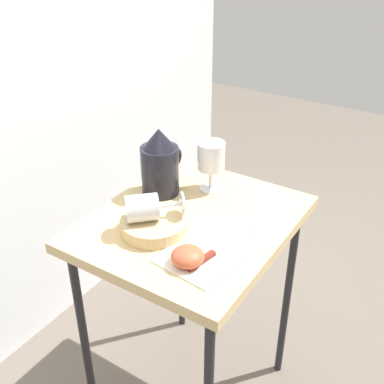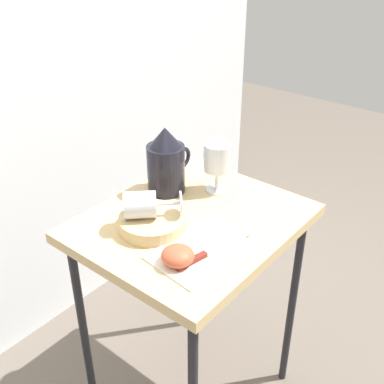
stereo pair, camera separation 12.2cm
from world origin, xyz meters
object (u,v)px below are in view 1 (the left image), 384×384
(table, at_px, (192,240))
(apple_half_left, at_px, (188,256))
(wine_glass_tipped_near, at_px, (144,208))
(pitcher, at_px, (160,168))
(wine_glass_upright, at_px, (211,158))
(knife, at_px, (212,254))
(basket_tray, at_px, (154,225))

(table, xyz_separation_m, apple_half_left, (-0.17, -0.10, 0.09))
(table, xyz_separation_m, wine_glass_tipped_near, (-0.11, 0.07, 0.14))
(table, distance_m, pitcher, 0.22)
(apple_half_left, bearing_deg, wine_glass_upright, 22.25)
(knife, bearing_deg, wine_glass_tipped_near, 89.74)
(pitcher, xyz_separation_m, wine_glass_tipped_near, (-0.18, -0.08, -0.01))
(table, xyz_separation_m, pitcher, (0.07, 0.15, 0.15))
(table, xyz_separation_m, knife, (-0.11, -0.13, 0.08))
(table, distance_m, knife, 0.19)
(wine_glass_upright, distance_m, apple_half_left, 0.36)
(wine_glass_upright, xyz_separation_m, wine_glass_tipped_near, (-0.27, 0.03, -0.03))
(table, xyz_separation_m, basket_tray, (-0.10, 0.05, 0.09))
(basket_tray, bearing_deg, wine_glass_tipped_near, 124.12)
(pitcher, height_order, knife, pitcher)
(basket_tray, xyz_separation_m, pitcher, (0.17, 0.10, 0.06))
(table, bearing_deg, basket_tray, 154.06)
(table, bearing_deg, pitcher, 65.33)
(wine_glass_upright, bearing_deg, basket_tray, 177.64)
(basket_tray, bearing_deg, knife, -94.40)
(basket_tray, xyz_separation_m, apple_half_left, (-0.07, -0.15, 0.01))
(basket_tray, relative_size, wine_glass_tipped_near, 1.15)
(wine_glass_upright, distance_m, wine_glass_tipped_near, 0.28)
(wine_glass_upright, bearing_deg, wine_glass_tipped_near, 173.83)
(wine_glass_tipped_near, bearing_deg, basket_tray, -55.88)
(basket_tray, xyz_separation_m, wine_glass_upright, (0.26, -0.01, 0.08))
(apple_half_left, xyz_separation_m, knife, (0.06, -0.03, -0.02))
(pitcher, bearing_deg, knife, -123.31)
(basket_tray, xyz_separation_m, knife, (-0.01, -0.18, -0.01))
(basket_tray, height_order, apple_half_left, apple_half_left)
(table, relative_size, wine_glass_tipped_near, 4.74)
(wine_glass_tipped_near, xyz_separation_m, apple_half_left, (-0.06, -0.16, -0.04))
(basket_tray, distance_m, wine_glass_tipped_near, 0.06)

